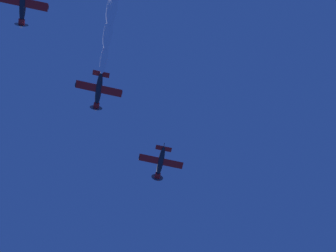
{
  "coord_description": "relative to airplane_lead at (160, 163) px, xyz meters",
  "views": [
    {
      "loc": [
        -34.18,
        -18.92,
        1.52
      ],
      "look_at": [
        -7.31,
        -9.45,
        84.06
      ],
      "focal_mm": 48.39,
      "sensor_mm": 36.0,
      "label": 1
    }
  ],
  "objects": [
    {
      "name": "airplane_right_wingman",
      "position": [
        -37.34,
        12.41,
        -1.64
      ],
      "size": [
        7.86,
        8.5,
        2.61
      ],
      "color": "#232328"
    },
    {
      "name": "airplane_left_wingman",
      "position": [
        -18.09,
        6.12,
        0.07
      ],
      "size": [
        7.83,
        8.5,
        2.66
      ],
      "color": "#232328"
    },
    {
      "name": "airplane_lead",
      "position": [
        0.0,
        0.0,
        0.0
      ],
      "size": [
        7.88,
        8.51,
        2.76
      ],
      "color": "#232328"
    }
  ]
}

